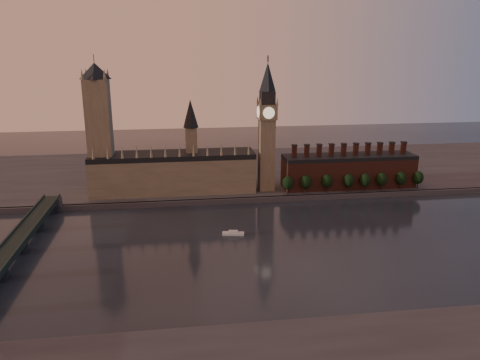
# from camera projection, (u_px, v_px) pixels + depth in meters

# --- Properties ---
(ground) EXTENTS (900.00, 900.00, 0.00)m
(ground) POSITION_uv_depth(u_px,v_px,m) (284.00, 249.00, 280.40)
(ground) COLOR black
(ground) RESTS_ON ground
(north_bank) EXTENTS (900.00, 182.00, 4.00)m
(north_bank) POSITION_uv_depth(u_px,v_px,m) (242.00, 171.00, 449.59)
(north_bank) COLOR #47474C
(north_bank) RESTS_ON ground
(palace_of_westminster) EXTENTS (130.00, 30.30, 74.00)m
(palace_of_westminster) POSITION_uv_depth(u_px,v_px,m) (174.00, 170.00, 375.66)
(palace_of_westminster) COLOR gray
(palace_of_westminster) RESTS_ON north_bank
(victoria_tower) EXTENTS (24.00, 24.00, 108.00)m
(victoria_tower) POSITION_uv_depth(u_px,v_px,m) (99.00, 126.00, 358.29)
(victoria_tower) COLOR gray
(victoria_tower) RESTS_ON north_bank
(big_ben) EXTENTS (15.00, 15.00, 107.00)m
(big_ben) POSITION_uv_depth(u_px,v_px,m) (267.00, 126.00, 371.11)
(big_ben) COLOR gray
(big_ben) RESTS_ON north_bank
(chimney_block) EXTENTS (110.00, 25.00, 37.00)m
(chimney_block) POSITION_uv_depth(u_px,v_px,m) (348.00, 170.00, 390.87)
(chimney_block) COLOR #5A2D22
(chimney_block) RESTS_ON north_bank
(embankment_tree_0) EXTENTS (8.60, 8.60, 14.88)m
(embankment_tree_0) POSITION_uv_depth(u_px,v_px,m) (288.00, 183.00, 370.29)
(embankment_tree_0) COLOR black
(embankment_tree_0) RESTS_ON north_bank
(embankment_tree_1) EXTENTS (8.60, 8.60, 14.88)m
(embankment_tree_1) POSITION_uv_depth(u_px,v_px,m) (306.00, 182.00, 372.16)
(embankment_tree_1) COLOR black
(embankment_tree_1) RESTS_ON north_bank
(embankment_tree_2) EXTENTS (8.60, 8.60, 14.88)m
(embankment_tree_2) POSITION_uv_depth(u_px,v_px,m) (327.00, 181.00, 375.09)
(embankment_tree_2) COLOR black
(embankment_tree_2) RESTS_ON north_bank
(embankment_tree_3) EXTENTS (8.60, 8.60, 14.88)m
(embankment_tree_3) POSITION_uv_depth(u_px,v_px,m) (348.00, 180.00, 376.69)
(embankment_tree_3) COLOR black
(embankment_tree_3) RESTS_ON north_bank
(embankment_tree_4) EXTENTS (8.60, 8.60, 14.88)m
(embankment_tree_4) POSITION_uv_depth(u_px,v_px,m) (365.00, 180.00, 377.78)
(embankment_tree_4) COLOR black
(embankment_tree_4) RESTS_ON north_bank
(embankment_tree_5) EXTENTS (8.60, 8.60, 14.88)m
(embankment_tree_5) POSITION_uv_depth(u_px,v_px,m) (381.00, 179.00, 380.25)
(embankment_tree_5) COLOR black
(embankment_tree_5) RESTS_ON north_bank
(embankment_tree_6) EXTENTS (8.60, 8.60, 14.88)m
(embankment_tree_6) POSITION_uv_depth(u_px,v_px,m) (401.00, 178.00, 383.29)
(embankment_tree_6) COLOR black
(embankment_tree_6) RESTS_ON north_bank
(embankment_tree_7) EXTENTS (8.60, 8.60, 14.88)m
(embankment_tree_7) POSITION_uv_depth(u_px,v_px,m) (418.00, 178.00, 385.14)
(embankment_tree_7) COLOR black
(embankment_tree_7) RESTS_ON north_bank
(westminster_bridge) EXTENTS (14.00, 200.00, 11.55)m
(westminster_bridge) POSITION_uv_depth(u_px,v_px,m) (8.00, 255.00, 255.57)
(westminster_bridge) COLOR #1D2C27
(westminster_bridge) RESTS_ON ground
(river_boat) EXTENTS (14.50, 6.42, 2.80)m
(river_boat) POSITION_uv_depth(u_px,v_px,m) (233.00, 233.00, 301.95)
(river_boat) COLOR silver
(river_boat) RESTS_ON ground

